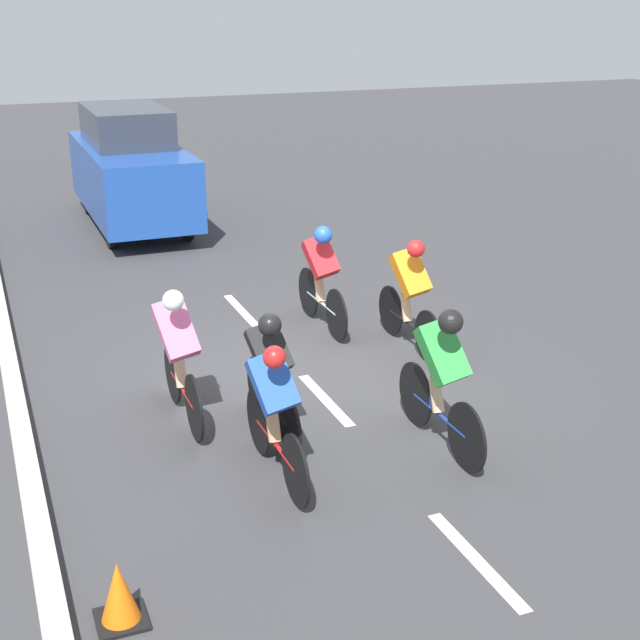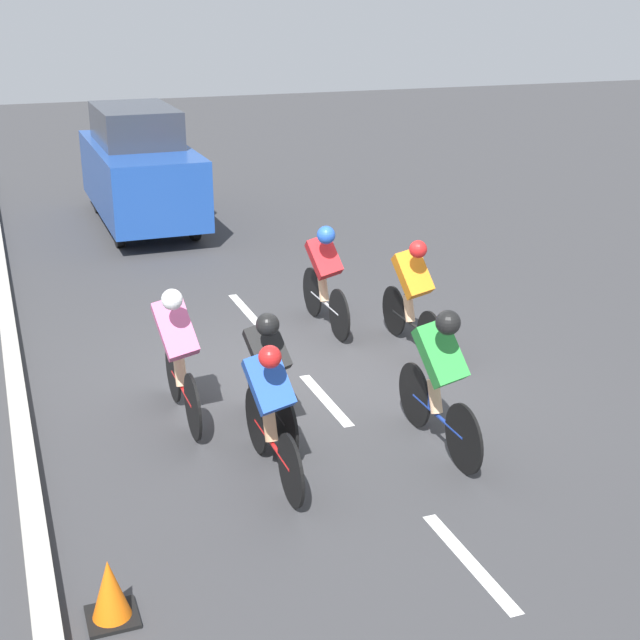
# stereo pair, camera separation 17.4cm
# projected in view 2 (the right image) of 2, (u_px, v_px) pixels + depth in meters

# --- Properties ---
(ground_plane) EXTENTS (60.00, 60.00, 0.00)m
(ground_plane) POSITION_uv_depth(u_px,v_px,m) (303.00, 375.00, 10.51)
(ground_plane) COLOR #38383A
(lane_stripe_near) EXTENTS (0.12, 1.40, 0.01)m
(lane_stripe_near) POSITION_uv_depth(u_px,v_px,m) (469.00, 561.00, 7.05)
(lane_stripe_near) COLOR white
(lane_stripe_near) RESTS_ON ground
(lane_stripe_mid) EXTENTS (0.12, 1.40, 0.01)m
(lane_stripe_mid) POSITION_uv_depth(u_px,v_px,m) (325.00, 399.00, 9.86)
(lane_stripe_mid) COLOR white
(lane_stripe_mid) RESTS_ON ground
(lane_stripe_far) EXTENTS (0.12, 1.40, 0.01)m
(lane_stripe_far) POSITION_uv_depth(u_px,v_px,m) (245.00, 309.00, 12.67)
(lane_stripe_far) COLOR white
(lane_stripe_far) RESTS_ON ground
(curb) EXTENTS (0.20, 29.30, 0.14)m
(curb) POSITION_uv_depth(u_px,v_px,m) (23.00, 442.00, 8.78)
(curb) COLOR #A8A399
(curb) RESTS_ON ground
(cyclist_orange) EXTENTS (0.42, 1.69, 1.50)m
(cyclist_orange) POSITION_uv_depth(u_px,v_px,m) (413.00, 291.00, 10.96)
(cyclist_orange) COLOR black
(cyclist_orange) RESTS_ON ground
(cyclist_red) EXTENTS (0.43, 1.70, 1.48)m
(cyclist_red) POSITION_uv_depth(u_px,v_px,m) (325.00, 273.00, 11.66)
(cyclist_red) COLOR black
(cyclist_red) RESTS_ON ground
(cyclist_black) EXTENTS (0.43, 1.62, 1.43)m
(cyclist_black) POSITION_uv_depth(u_px,v_px,m) (269.00, 369.00, 8.76)
(cyclist_black) COLOR black
(cyclist_black) RESTS_ON ground
(cyclist_green) EXTENTS (0.43, 1.71, 1.55)m
(cyclist_green) POSITION_uv_depth(u_px,v_px,m) (440.00, 374.00, 8.48)
(cyclist_green) COLOR black
(cyclist_green) RESTS_ON ground
(cyclist_blue) EXTENTS (0.42, 1.70, 1.44)m
(cyclist_blue) POSITION_uv_depth(u_px,v_px,m) (270.00, 407.00, 7.98)
(cyclist_blue) COLOR black
(cyclist_blue) RESTS_ON ground
(cyclist_pink) EXTENTS (0.43, 1.65, 1.55)m
(cyclist_pink) POSITION_uv_depth(u_px,v_px,m) (178.00, 350.00, 9.09)
(cyclist_pink) COLOR black
(cyclist_pink) RESTS_ON ground
(support_car) EXTENTS (1.70, 4.59, 2.24)m
(support_car) POSITION_uv_depth(u_px,v_px,m) (140.00, 168.00, 16.96)
(support_car) COLOR black
(support_car) RESTS_ON ground
(traffic_cone) EXTENTS (0.36, 0.36, 0.49)m
(traffic_cone) POSITION_uv_depth(u_px,v_px,m) (110.00, 591.00, 6.33)
(traffic_cone) COLOR black
(traffic_cone) RESTS_ON ground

